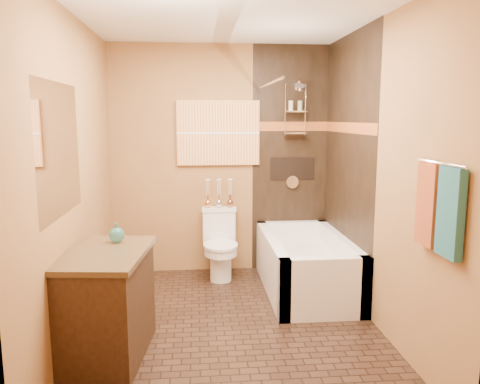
{
  "coord_description": "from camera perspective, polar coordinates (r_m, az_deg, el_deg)",
  "views": [
    {
      "loc": [
        -0.27,
        -3.66,
        1.71
      ],
      "look_at": [
        0.11,
        0.4,
        1.07
      ],
      "focal_mm": 35.0,
      "sensor_mm": 36.0,
      "label": 1
    }
  ],
  "objects": [
    {
      "name": "towel_teal",
      "position": [
        2.91,
        24.27,
        -2.32
      ],
      "size": [
        0.05,
        0.22,
        0.52
      ],
      "primitive_type": "cube",
      "color": "#1C4F5F",
      "rests_on": "towel_bar"
    },
    {
      "name": "wall_left",
      "position": [
        3.8,
        -19.45,
        1.52
      ],
      "size": [
        0.02,
        3.0,
        2.5
      ],
      "primitive_type": "cube",
      "color": "#9E703D",
      "rests_on": "floor"
    },
    {
      "name": "wall_front",
      "position": [
        2.22,
        1.81,
        -2.98
      ],
      "size": [
        2.4,
        0.02,
        2.5
      ],
      "primitive_type": "cube",
      "color": "#9E703D",
      "rests_on": "floor"
    },
    {
      "name": "bathtub",
      "position": [
        4.77,
        8.01,
        -9.27
      ],
      "size": [
        0.8,
        1.5,
        0.55
      ],
      "color": "white",
      "rests_on": "floor"
    },
    {
      "name": "sunset_painting",
      "position": [
        5.14,
        -2.67,
        7.2
      ],
      "size": [
        0.9,
        0.04,
        0.7
      ],
      "primitive_type": "cube",
      "color": "orange",
      "rests_on": "wall_back"
    },
    {
      "name": "towel_rust",
      "position": [
        3.13,
        21.94,
        -1.41
      ],
      "size": [
        0.05,
        0.22,
        0.52
      ],
      "primitive_type": "cube",
      "color": "#9A3B1C",
      "rests_on": "towel_bar"
    },
    {
      "name": "vanity_mirror",
      "position": [
        3.37,
        -21.17,
        4.82
      ],
      "size": [
        0.01,
        1.0,
        0.9
      ],
      "primitive_type": "cube",
      "color": "white",
      "rests_on": "wall_left"
    },
    {
      "name": "wall_back",
      "position": [
        5.18,
        -2.33,
        3.9
      ],
      "size": [
        2.4,
        0.02,
        2.5
      ],
      "primitive_type": "cube",
      "color": "#9E703D",
      "rests_on": "floor"
    },
    {
      "name": "shower_fixtures",
      "position": [
        5.15,
        6.74,
        8.45
      ],
      "size": [
        0.24,
        0.33,
        1.16
      ],
      "color": "silver",
      "rests_on": "floor"
    },
    {
      "name": "floor",
      "position": [
        4.05,
        -1.03,
        -16.01
      ],
      "size": [
        3.0,
        3.0,
        0.0
      ],
      "primitive_type": "plane",
      "color": "black",
      "rests_on": "ground"
    },
    {
      "name": "teal_bottle",
      "position": [
        3.63,
        -14.81,
        -4.83
      ],
      "size": [
        0.14,
        0.14,
        0.18
      ],
      "primitive_type": null,
      "rotation": [
        0.0,
        0.0,
        -0.27
      ],
      "color": "#287A6E",
      "rests_on": "vanity"
    },
    {
      "name": "curtain_rod",
      "position": [
        4.47,
        3.4,
        12.96
      ],
      "size": [
        0.03,
        1.55,
        0.03
      ],
      "primitive_type": "cylinder",
      "rotation": [
        1.57,
        0.0,
        0.0
      ],
      "color": "silver",
      "rests_on": "wall_back"
    },
    {
      "name": "towel_bar",
      "position": [
        2.98,
        23.21,
        3.25
      ],
      "size": [
        0.02,
        0.55,
        0.02
      ],
      "primitive_type": "cylinder",
      "rotation": [
        1.57,
        0.0,
        0.0
      ],
      "color": "silver",
      "rests_on": "wall_right"
    },
    {
      "name": "ceiling",
      "position": [
        3.75,
        -1.15,
        21.15
      ],
      "size": [
        3.0,
        3.0,
        0.0
      ],
      "primitive_type": "plane",
      "color": "silver",
      "rests_on": "wall_back"
    },
    {
      "name": "vanity",
      "position": [
        3.56,
        -15.94,
        -13.05
      ],
      "size": [
        0.64,
        0.94,
        0.79
      ],
      "rotation": [
        0.0,
        0.0,
        -0.11
      ],
      "color": "black",
      "rests_on": "floor"
    },
    {
      "name": "alcove_tile_right",
      "position": [
        4.66,
        12.93,
        3.11
      ],
      "size": [
        0.01,
        1.5,
        2.5
      ],
      "primitive_type": "cube",
      "color": "black",
      "rests_on": "wall_right"
    },
    {
      "name": "mosaic_band_back",
      "position": [
        5.24,
        6.23,
        7.96
      ],
      "size": [
        0.85,
        0.01,
        0.1
      ],
      "primitive_type": "cube",
      "color": "maroon",
      "rests_on": "alcove_tile_back"
    },
    {
      "name": "alcove_tile_back",
      "position": [
        5.27,
        6.14,
        3.94
      ],
      "size": [
        0.85,
        0.01,
        2.5
      ],
      "primitive_type": "cube",
      "color": "black",
      "rests_on": "wall_back"
    },
    {
      "name": "mosaic_band_right",
      "position": [
        4.64,
        12.98,
        7.66
      ],
      "size": [
        0.01,
        1.5,
        0.1
      ],
      "primitive_type": "cube",
      "color": "maroon",
      "rests_on": "alcove_tile_right"
    },
    {
      "name": "wall_right",
      "position": [
        3.97,
        16.47,
        1.97
      ],
      "size": [
        0.02,
        3.0,
        2.5
      ],
      "primitive_type": "cube",
      "color": "#9E703D",
      "rests_on": "floor"
    },
    {
      "name": "alcove_niche",
      "position": [
        5.28,
        6.4,
        2.85
      ],
      "size": [
        0.5,
        0.01,
        0.25
      ],
      "primitive_type": "cube",
      "color": "black",
      "rests_on": "alcove_tile_back"
    },
    {
      "name": "bud_vases",
      "position": [
        5.12,
        -2.58,
        -0.06
      ],
      "size": [
        0.31,
        0.07,
        0.31
      ],
      "color": "gold",
      "rests_on": "toilet"
    },
    {
      "name": "toilet",
      "position": [
        5.07,
        -2.44,
        -6.31
      ],
      "size": [
        0.38,
        0.56,
        0.74
      ],
      "rotation": [
        0.0,
        0.0,
        -0.05
      ],
      "color": "white",
      "rests_on": "floor"
    }
  ]
}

